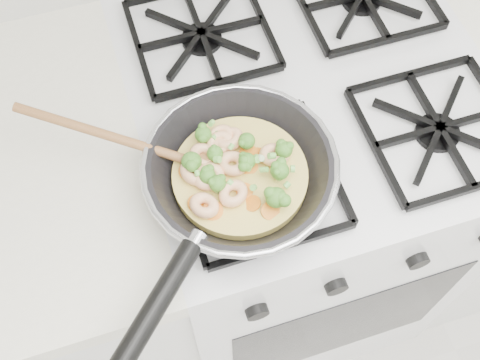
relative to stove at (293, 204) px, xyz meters
name	(u,v)px	position (x,y,z in m)	size (l,w,h in m)	color
stove	(293,204)	(0.00, 0.00, 0.00)	(0.60, 0.60, 0.92)	white
skillet	(236,174)	(-0.18, -0.15, 0.50)	(0.42, 0.41, 0.10)	black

